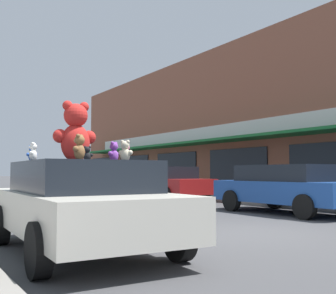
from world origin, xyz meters
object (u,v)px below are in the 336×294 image
(teddy_bear_white, at_px, (33,152))
(teddy_bear_yellow, at_px, (32,154))
(teddy_bear_black, at_px, (87,154))
(teddy_bear_brown, at_px, (79,148))
(plush_art_car, at_px, (81,203))
(teddy_bear_pink, at_px, (126,153))
(teddy_bear_giant, at_px, (75,133))
(parked_car_far_right, at_px, (167,183))
(teddy_bear_blue, at_px, (32,154))
(teddy_bear_purple, at_px, (114,152))
(teddy_bear_teal, at_px, (71,156))
(parked_car_far_center, at_px, (287,187))
(teddy_bear_cream, at_px, (125,151))

(teddy_bear_white, relative_size, teddy_bear_yellow, 1.17)
(teddy_bear_black, xyz_separation_m, teddy_bear_brown, (-0.38, -0.67, 0.06))
(plush_art_car, bearing_deg, teddy_bear_pink, -9.55)
(teddy_bear_pink, bearing_deg, teddy_bear_giant, -96.85)
(teddy_bear_yellow, height_order, parked_car_far_right, teddy_bear_yellow)
(teddy_bear_blue, bearing_deg, teddy_bear_purple, 169.86)
(teddy_bear_teal, height_order, teddy_bear_black, teddy_bear_teal)
(teddy_bear_pink, bearing_deg, parked_car_far_right, 176.18)
(teddy_bear_white, bearing_deg, teddy_bear_yellow, -163.80)
(plush_art_car, height_order, teddy_bear_pink, teddy_bear_pink)
(plush_art_car, bearing_deg, teddy_bear_blue, 159.31)
(teddy_bear_black, xyz_separation_m, teddy_bear_purple, (0.61, 0.35, 0.05))
(plush_art_car, distance_m, teddy_bear_brown, 1.12)
(teddy_bear_brown, bearing_deg, teddy_bear_white, -107.73)
(plush_art_car, distance_m, parked_car_far_center, 7.78)
(teddy_bear_blue, height_order, parked_car_far_right, teddy_bear_blue)
(plush_art_car, relative_size, teddy_bear_brown, 12.25)
(parked_car_far_right, bearing_deg, parked_car_far_center, -90.00)
(teddy_bear_teal, bearing_deg, teddy_bear_cream, 165.69)
(plush_art_car, distance_m, parked_car_far_right, 11.82)
(teddy_bear_giant, bearing_deg, parked_car_far_center, -163.18)
(teddy_bear_teal, distance_m, teddy_bear_pink, 1.18)
(plush_art_car, xyz_separation_m, teddy_bear_white, (-0.72, 0.10, 0.77))
(parked_car_far_center, xyz_separation_m, parked_car_far_right, (0.00, 6.73, -0.01))
(teddy_bear_giant, xyz_separation_m, teddy_bear_purple, (0.66, -0.06, -0.31))
(teddy_bear_blue, bearing_deg, plush_art_car, 145.84)
(teddy_bear_purple, height_order, teddy_bear_white, teddy_bear_purple)
(teddy_bear_purple, relative_size, parked_car_far_right, 0.07)
(teddy_bear_brown, height_order, teddy_bear_blue, teddy_bear_brown)
(teddy_bear_white, xyz_separation_m, parked_car_far_right, (8.08, 9.14, -0.74))
(teddy_bear_giant, bearing_deg, teddy_bear_cream, 133.12)
(teddy_bear_teal, height_order, teddy_bear_yellow, teddy_bear_teal)
(teddy_bear_yellow, bearing_deg, parked_car_far_right, -177.32)
(teddy_bear_black, relative_size, parked_car_far_center, 0.05)
(teddy_bear_giant, distance_m, teddy_bear_blue, 0.80)
(teddy_bear_giant, height_order, teddy_bear_brown, teddy_bear_giant)
(teddy_bear_teal, distance_m, parked_car_far_center, 7.43)
(teddy_bear_pink, bearing_deg, plush_art_car, -70.20)
(teddy_bear_black, relative_size, teddy_bear_blue, 0.98)
(plush_art_car, bearing_deg, parked_car_far_right, 53.72)
(teddy_bear_giant, height_order, teddy_bear_pink, teddy_bear_giant)
(teddy_bear_purple, height_order, teddy_bear_yellow, teddy_bear_purple)
(teddy_bear_teal, distance_m, teddy_bear_black, 0.95)
(teddy_bear_pink, xyz_separation_m, parked_car_far_center, (6.68, 2.65, -0.74))
(teddy_bear_blue, distance_m, parked_car_far_center, 8.38)
(teddy_bear_giant, height_order, parked_car_far_center, teddy_bear_giant)
(teddy_bear_black, bearing_deg, plush_art_car, -0.97)
(teddy_bear_black, bearing_deg, parked_car_far_center, -133.49)
(teddy_bear_brown, bearing_deg, teddy_bear_black, -164.04)
(teddy_bear_teal, relative_size, teddy_bear_white, 0.88)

